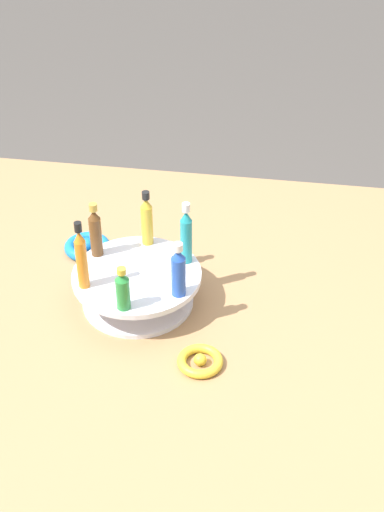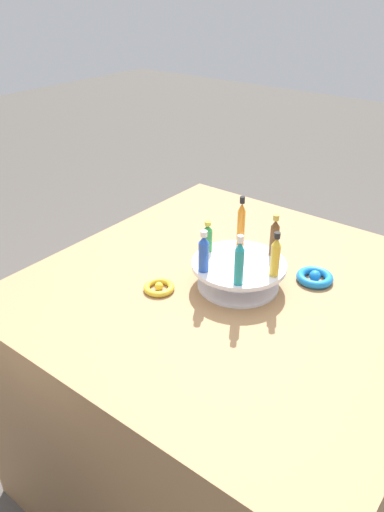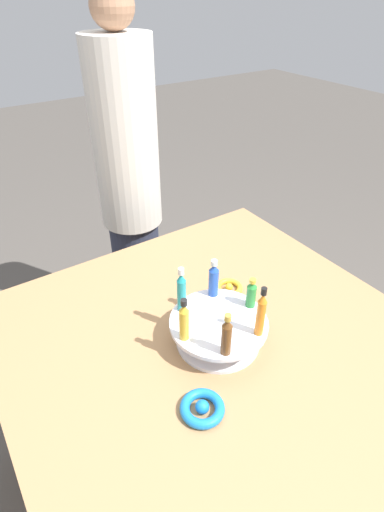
{
  "view_description": "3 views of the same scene",
  "coord_description": "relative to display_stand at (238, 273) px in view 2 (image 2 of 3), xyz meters",
  "views": [
    {
      "loc": [
        0.29,
        -1.1,
        1.71
      ],
      "look_at": [
        0.12,
        -0.02,
        0.92
      ],
      "focal_mm": 50.0,
      "sensor_mm": 36.0,
      "label": 1
    },
    {
      "loc": [
        1.0,
        0.62,
        1.54
      ],
      "look_at": [
        0.17,
        -0.03,
        0.93
      ],
      "focal_mm": 35.0,
      "sensor_mm": 36.0,
      "label": 2
    },
    {
      "loc": [
        -0.59,
        0.48,
        1.59
      ],
      "look_at": [
        0.18,
        -0.04,
        0.93
      ],
      "focal_mm": 28.0,
      "sensor_mm": 36.0,
      "label": 3
    }
  ],
  "objects": [
    {
      "name": "bottle_teal",
      "position": [
        0.09,
        0.06,
        0.1
      ],
      "size": [
        0.02,
        0.02,
        0.14
      ],
      "color": "teal",
      "rests_on": "display_stand"
    },
    {
      "name": "ribbon_bow_gold",
      "position": [
        0.15,
        -0.16,
        -0.03
      ],
      "size": [
        0.09,
        0.09,
        0.02
      ],
      "color": "gold",
      "rests_on": "party_table"
    },
    {
      "name": "party_table",
      "position": [
        0.0,
        0.0,
        -0.43
      ],
      "size": [
        1.1,
        1.1,
        0.77
      ],
      "color": "#9E754C",
      "rests_on": "ground_plane"
    },
    {
      "name": "display_stand",
      "position": [
        0.0,
        0.0,
        0.0
      ],
      "size": [
        0.26,
        0.26,
        0.08
      ],
      "color": "silver",
      "rests_on": "party_table"
    },
    {
      "name": "bottle_blue",
      "position": [
        0.09,
        -0.05,
        0.09
      ],
      "size": [
        0.03,
        0.03,
        0.12
      ],
      "color": "#234CAD",
      "rests_on": "display_stand"
    },
    {
      "name": "bottle_brown",
      "position": [
        -0.09,
        0.05,
        0.09
      ],
      "size": [
        0.03,
        0.03,
        0.12
      ],
      "color": "brown",
      "rests_on": "display_stand"
    },
    {
      "name": "ground_plane",
      "position": [
        0.0,
        0.0,
        -0.81
      ],
      "size": [
        12.0,
        12.0,
        0.0
      ],
      "primitive_type": "plane",
      "color": "#4C4742"
    },
    {
      "name": "ribbon_bow_blue",
      "position": [
        -0.15,
        0.16,
        -0.03
      ],
      "size": [
        0.1,
        0.1,
        0.03
      ],
      "color": "blue",
      "rests_on": "party_table"
    },
    {
      "name": "bottle_green",
      "position": [
        0.0,
        -0.11,
        0.08
      ],
      "size": [
        0.03,
        0.03,
        0.09
      ],
      "color": "#288438",
      "rests_on": "display_stand"
    },
    {
      "name": "bottle_orange",
      "position": [
        -0.09,
        -0.06,
        0.1
      ],
      "size": [
        0.02,
        0.02,
        0.15
      ],
      "color": "orange",
      "rests_on": "display_stand"
    },
    {
      "name": "bottle_gold",
      "position": [
        -0.0,
        0.11,
        0.09
      ],
      "size": [
        0.02,
        0.02,
        0.12
      ],
      "color": "gold",
      "rests_on": "display_stand"
    }
  ]
}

